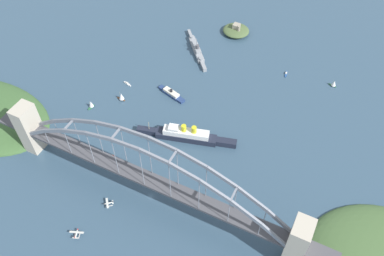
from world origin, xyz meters
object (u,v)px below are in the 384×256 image
Objects in this scene: channel_marker_buoy at (113,155)px; small_boat_4 at (334,83)px; harbor_ferry_steamer at (171,94)px; small_boat_1 at (121,96)px; small_boat_2 at (286,74)px; seaplane_second_in_formation at (77,234)px; harbor_arch_bridge at (148,178)px; small_boat_0 at (127,84)px; fort_island_mid_harbor at (236,30)px; ocean_liner at (187,135)px; small_boat_3 at (91,104)px; naval_cruiser at (197,49)px; seaplane_taxiing_near_bridge at (108,204)px.

small_boat_4 is at bearing 49.12° from channel_marker_buoy.
harbor_ferry_steamer is 3.39× the size of small_boat_1.
seaplane_second_in_formation is at bearing -109.16° from small_boat_2.
harbor_arch_bridge is at bearing -69.81° from harbor_ferry_steamer.
harbor_arch_bridge is 8.87× the size of harbor_ferry_steamer.
small_boat_0 is 1.00× the size of small_boat_1.
fort_island_mid_harbor is 3.74× the size of small_boat_4.
small_boat_4 is at bearing 30.99° from harbor_ferry_steamer.
ocean_liner reaches higher than fort_island_mid_harbor.
small_boat_0 is at bearing -117.03° from fort_island_mid_harbor.
fort_island_mid_harbor is at bearing 65.28° from small_boat_3.
seaplane_second_in_formation is (-35.20, -57.78, -26.62)m from harbor_arch_bridge.
channel_marker_buoy is at bearing 157.87° from harbor_arch_bridge.
small_boat_4 is (151.47, 90.96, 1.66)m from harbor_ferry_steamer.
small_boat_2 is at bearing -175.23° from small_boat_4.
fort_island_mid_harbor is at bearing 68.69° from small_boat_1.
fort_island_mid_harbor is 3.52× the size of small_boat_3.
harbor_arch_bridge reaches higher than small_boat_2.
small_boat_3 is at bearing -133.59° from small_boat_1.
fort_island_mid_harbor reaches higher than channel_marker_buoy.
naval_cruiser is 5.24× the size of seaplane_second_in_formation.
small_boat_0 is (-43.20, -84.95, -2.45)m from naval_cruiser.
seaplane_taxiing_near_bridge is at bearing -120.36° from small_boat_4.
naval_cruiser is at bearing 63.05° from small_boat_0.
ocean_liner is at bearing -23.24° from small_boat_0.
small_boat_4 is at bearing 31.69° from small_boat_1.
fort_island_mid_harbor reaches higher than small_boat_1.
harbor_ferry_steamer reaches higher than small_boat_0.
seaplane_second_in_formation is (8.26, -175.93, 0.03)m from harbor_ferry_steamer.
harbor_arch_bridge is at bearing -49.56° from small_boat_0.
small_boat_1 is at bearing -148.31° from small_boat_4.
seaplane_second_in_formation is at bearing -70.53° from small_boat_0.
ocean_liner is at bearing -68.12° from naval_cruiser.
small_boat_4 is (217.35, 143.74, -0.41)m from small_boat_3.
harbor_arch_bridge is 9.54× the size of fort_island_mid_harbor.
ocean_liner is 8.27× the size of seaplane_second_in_formation.
seaplane_second_in_formation reaches higher than channel_marker_buoy.
seaplane_taxiing_near_bridge is 150.46m from small_boat_0.
small_boat_4 reaches higher than small_boat_2.
ocean_liner is 107.93m from small_boat_3.
harbor_ferry_steamer reaches higher than seaplane_second_in_formation.
small_boat_3 reaches higher than small_boat_4.
small_boat_3 reaches higher than seaplane_taxiing_near_bridge.
harbor_arch_bridge is 3.24× the size of ocean_liner.
small_boat_2 is at bearing -30.03° from fort_island_mid_harbor.
small_boat_3 reaches higher than channel_marker_buoy.
small_boat_2 is at bearing 4.41° from naval_cruiser.
fort_island_mid_harbor is 204.31m from small_boat_3.
small_boat_3 is (-74.15, 123.15, 2.03)m from seaplane_second_in_formation.
seaplane_second_in_formation is 302.89m from small_boat_4.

